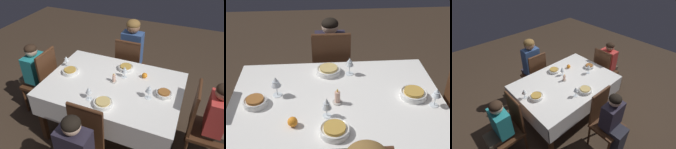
# 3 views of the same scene
# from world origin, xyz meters

# --- Properties ---
(ground_plane) EXTENTS (8.00, 8.00, 0.00)m
(ground_plane) POSITION_xyz_m (0.00, 0.00, 0.00)
(ground_plane) COLOR #3D2D21
(dining_table) EXTENTS (1.57, 1.09, 0.75)m
(dining_table) POSITION_xyz_m (0.00, 0.00, 0.67)
(dining_table) COLOR white
(dining_table) RESTS_ON ground_plane
(chair_south) EXTENTS (0.39, 0.39, 0.97)m
(chair_south) POSITION_xyz_m (0.06, -0.78, 0.52)
(chair_south) COLOR #472816
(chair_south) RESTS_ON ground_plane
(chair_west) EXTENTS (0.39, 0.39, 0.97)m
(chair_west) POSITION_xyz_m (-1.03, 0.01, 0.52)
(chair_west) COLOR #472816
(chair_west) RESTS_ON ground_plane
(chair_east) EXTENTS (0.39, 0.39, 0.97)m
(chair_east) POSITION_xyz_m (1.03, 0.00, 0.52)
(chair_east) COLOR #472816
(chair_east) RESTS_ON ground_plane
(chair_north) EXTENTS (0.39, 0.39, 0.97)m
(chair_north) POSITION_xyz_m (-0.01, 0.78, 0.52)
(chair_north) COLOR #472816
(chair_north) RESTS_ON ground_plane
(person_adult_denim) EXTENTS (0.30, 0.34, 1.20)m
(person_adult_denim) POSITION_xyz_m (0.06, -0.94, 0.68)
(person_adult_denim) COLOR #383342
(person_adult_denim) RESTS_ON ground_plane
(person_child_red) EXTENTS (0.33, 0.30, 1.07)m
(person_child_red) POSITION_xyz_m (-1.19, 0.01, 0.59)
(person_child_red) COLOR #4C4233
(person_child_red) RESTS_ON ground_plane
(person_child_teal) EXTENTS (0.33, 0.30, 1.03)m
(person_child_teal) POSITION_xyz_m (1.19, 0.00, 0.56)
(person_child_teal) COLOR #4C4233
(person_child_teal) RESTS_ON ground_plane
(person_child_dark) EXTENTS (0.30, 0.33, 1.03)m
(person_child_dark) POSITION_xyz_m (-0.01, 0.95, 0.57)
(person_child_dark) COLOR #282833
(person_child_dark) RESTS_ON ground_plane
(bowl_south) EXTENTS (0.19, 0.19, 0.06)m
(bowl_south) POSITION_xyz_m (-0.04, -0.34, 0.78)
(bowl_south) COLOR white
(bowl_south) RESTS_ON dining_table
(wine_glass_south) EXTENTS (0.07, 0.07, 0.15)m
(wine_glass_south) POSITION_xyz_m (-0.08, -0.17, 0.85)
(wine_glass_south) COLOR white
(wine_glass_south) RESTS_ON dining_table
(bowl_west) EXTENTS (0.17, 0.17, 0.06)m
(bowl_west) POSITION_xyz_m (-0.59, -0.01, 0.78)
(bowl_west) COLOR white
(bowl_west) RESTS_ON dining_table
(wine_glass_west) EXTENTS (0.08, 0.08, 0.16)m
(wine_glass_west) POSITION_xyz_m (-0.44, 0.09, 0.87)
(wine_glass_west) COLOR white
(wine_glass_west) RESTS_ON dining_table
(bowl_east) EXTENTS (0.20, 0.20, 0.06)m
(bowl_east) POSITION_xyz_m (0.57, -0.00, 0.78)
(bowl_east) COLOR white
(bowl_east) RESTS_ON dining_table
(wine_glass_east) EXTENTS (0.07, 0.07, 0.15)m
(wine_glass_east) POSITION_xyz_m (0.69, -0.11, 0.86)
(wine_glass_east) COLOR white
(wine_glass_east) RESTS_ON dining_table
(bowl_north) EXTENTS (0.21, 0.21, 0.06)m
(bowl_north) POSITION_xyz_m (-0.05, 0.37, 0.78)
(bowl_north) COLOR white
(bowl_north) RESTS_ON dining_table
(wine_glass_north) EXTENTS (0.07, 0.07, 0.15)m
(wine_glass_north) POSITION_xyz_m (0.13, 0.35, 0.86)
(wine_glass_north) COLOR white
(wine_glass_north) RESTS_ON dining_table
(candle_centerpiece) EXTENTS (0.07, 0.07, 0.12)m
(candle_centerpiece) POSITION_xyz_m (0.00, -0.03, 0.79)
(candle_centerpiece) COLOR beige
(candle_centerpiece) RESTS_ON dining_table
(orange_fruit) EXTENTS (0.07, 0.07, 0.07)m
(orange_fruit) POSITION_xyz_m (-0.31, -0.25, 0.78)
(orange_fruit) COLOR orange
(orange_fruit) RESTS_ON dining_table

